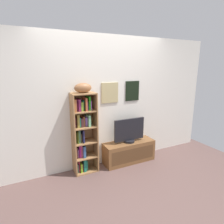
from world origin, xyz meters
TOP-DOWN VIEW (x-y plane):
  - ground at (0.00, 0.00)m, footprint 5.20×5.20m
  - back_wall at (0.00, 1.13)m, footprint 4.80×0.08m
  - bookshelf at (-0.48, 0.99)m, footprint 0.42×0.28m
  - football at (-0.45, 0.96)m, footprint 0.30×0.17m
  - tv_stand at (0.45, 0.92)m, footprint 1.05×0.35m
  - television at (0.45, 0.92)m, footprint 0.64×0.22m

SIDE VIEW (x-z plane):
  - ground at x=0.00m, z-range -0.04..0.00m
  - tv_stand at x=0.45m, z-range 0.00..0.42m
  - television at x=0.45m, z-range 0.42..0.89m
  - bookshelf at x=-0.48m, z-range 0.02..1.47m
  - back_wall at x=0.00m, z-range 0.00..2.45m
  - football at x=-0.45m, z-range 1.45..1.62m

